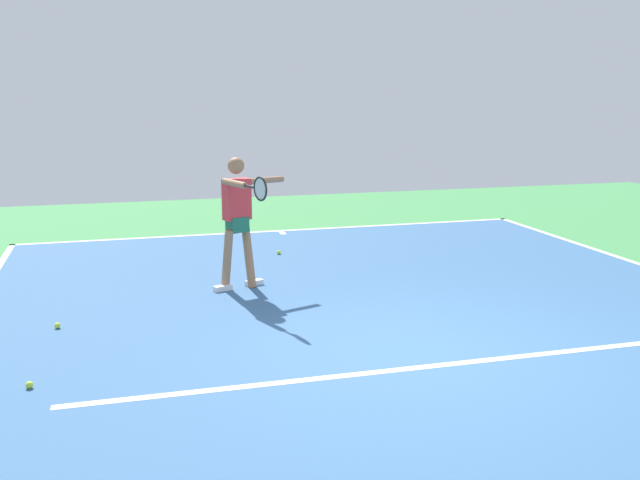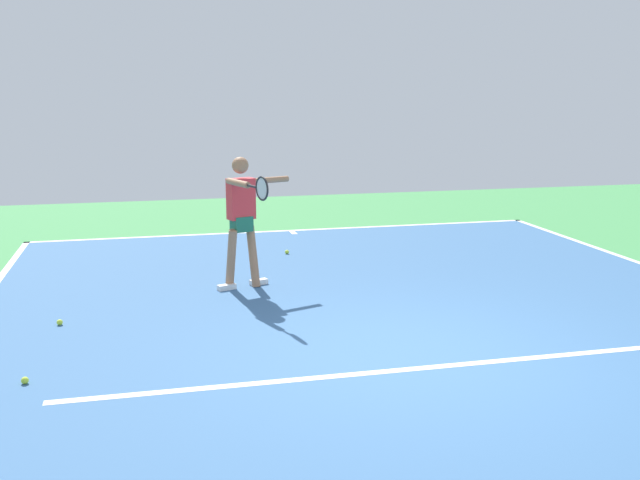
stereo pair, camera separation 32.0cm
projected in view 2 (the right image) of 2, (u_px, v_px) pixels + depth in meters
ground_plane at (424, 357)px, 7.15m from camera, size 22.13×22.13×0.00m
court_surface at (424, 356)px, 7.15m from camera, size 9.30×13.46×0.00m
court_line_baseline_near at (291, 230)px, 13.51m from camera, size 9.30×0.10×0.01m
court_line_service at (435, 367)px, 6.87m from camera, size 6.97×0.10×0.01m
court_line_centre_mark at (293, 232)px, 13.32m from camera, size 0.10×0.30×0.01m
tennis_player at (243, 214)px, 9.43m from camera, size 1.02×1.30×1.73m
tennis_ball_by_sideline at (25, 380)px, 6.48m from camera, size 0.07×0.07×0.07m
tennis_ball_near_player at (287, 252)px, 11.59m from camera, size 0.07×0.07×0.07m
tennis_ball_near_service_line at (60, 322)px, 8.09m from camera, size 0.07×0.07×0.07m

